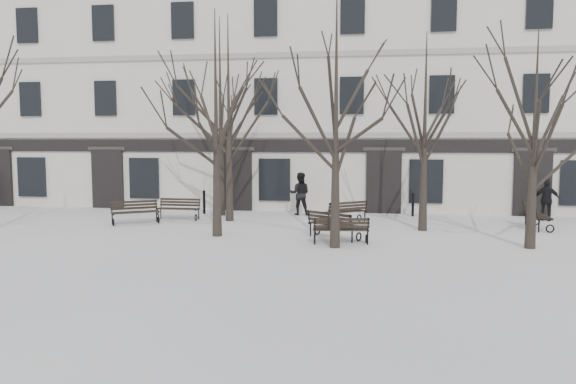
% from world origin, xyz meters
% --- Properties ---
extents(ground, '(100.00, 100.00, 0.00)m').
position_xyz_m(ground, '(0.00, 0.00, 0.00)').
color(ground, silver).
rests_on(ground, ground).
extents(building, '(40.40, 10.20, 11.40)m').
position_xyz_m(building, '(0.00, 12.96, 5.52)').
color(building, beige).
rests_on(building, ground).
extents(tree_1, '(5.51, 5.51, 7.87)m').
position_xyz_m(tree_1, '(-2.42, 0.88, 4.92)').
color(tree_1, black).
rests_on(tree_1, ground).
extents(tree_2, '(5.59, 5.59, 7.99)m').
position_xyz_m(tree_2, '(1.84, -0.59, 4.99)').
color(tree_2, black).
rests_on(tree_2, ground).
extents(tree_3, '(4.75, 4.75, 6.78)m').
position_xyz_m(tree_3, '(7.92, 0.19, 4.24)').
color(tree_3, black).
rests_on(tree_3, ground).
extents(tree_4, '(6.12, 6.12, 8.74)m').
position_xyz_m(tree_4, '(-3.71, 6.14, 5.47)').
color(tree_4, black).
rests_on(tree_4, ground).
extents(tree_5, '(5.94, 5.94, 8.49)m').
position_xyz_m(tree_5, '(-2.92, 4.54, 5.31)').
color(tree_5, black).
rests_on(tree_5, ground).
extents(tree_6, '(5.14, 5.14, 7.34)m').
position_xyz_m(tree_6, '(4.87, 3.21, 4.59)').
color(tree_6, black).
rests_on(tree_6, ground).
extents(bench_0, '(1.90, 1.55, 0.94)m').
position_xyz_m(bench_0, '(-6.48, 3.14, 0.51)').
color(bench_0, black).
rests_on(bench_0, ground).
extents(bench_1, '(1.87, 0.87, 0.91)m').
position_xyz_m(bench_1, '(2.00, 0.00, 0.50)').
color(bench_1, black).
rests_on(bench_1, ground).
extents(bench_2, '(1.93, 1.61, 0.96)m').
position_xyz_m(bench_2, '(1.67, 0.93, 0.52)').
color(bench_2, black).
rests_on(bench_2, ground).
extents(bench_3, '(1.81, 0.68, 0.90)m').
position_xyz_m(bench_3, '(-5.17, 4.60, 0.49)').
color(bench_3, black).
rests_on(bench_3, ground).
extents(bench_4, '(1.87, 1.65, 0.94)m').
position_xyz_m(bench_4, '(1.92, 4.42, 0.51)').
color(bench_4, black).
rests_on(bench_4, ground).
extents(bench_5, '(0.73, 1.96, 0.98)m').
position_xyz_m(bench_5, '(9.19, 4.29, 0.54)').
color(bench_5, black).
rests_on(bench_5, ground).
extents(bollard_a, '(0.14, 0.14, 1.09)m').
position_xyz_m(bollard_a, '(-4.62, 6.49, 0.58)').
color(bollard_a, black).
rests_on(bollard_a, ground).
extents(bollard_b, '(0.14, 0.14, 1.06)m').
position_xyz_m(bollard_b, '(4.78, 7.08, 0.57)').
color(bollard_b, black).
rests_on(bollard_b, ground).
extents(pedestrian_b, '(0.95, 0.74, 1.93)m').
position_xyz_m(pedestrian_b, '(-0.23, 6.77, 0.00)').
color(pedestrian_b, black).
rests_on(pedestrian_b, ground).
extents(pedestrian_c, '(1.12, 0.74, 1.77)m').
position_xyz_m(pedestrian_c, '(10.22, 6.51, 0.00)').
color(pedestrian_c, black).
rests_on(pedestrian_c, ground).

